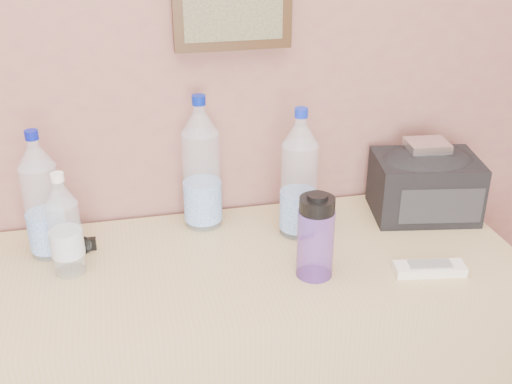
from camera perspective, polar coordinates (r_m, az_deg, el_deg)
dresser at (r=1.86m, az=0.01°, el=-16.54°), size 1.31×0.54×0.82m
pet_large_a at (r=1.64m, az=-18.46°, el=-0.79°), size 0.09×0.09×0.33m
pet_large_b at (r=1.70m, az=-4.86°, el=1.98°), size 0.10×0.10×0.36m
pet_large_c at (r=1.65m, az=3.85°, el=1.07°), size 0.09×0.09×0.35m
pet_small at (r=1.56m, az=-16.61°, el=-3.24°), size 0.07×0.07×0.26m
nalgene_bottle at (r=1.50m, az=5.33°, el=-3.92°), size 0.09×0.09×0.21m
sunglasses at (r=1.69m, az=-16.13°, el=-4.62°), size 0.13×0.05×0.03m
ac_remote at (r=1.60m, az=15.17°, el=-6.60°), size 0.17×0.08×0.02m
toiletry_bag at (r=1.83m, az=14.79°, el=0.82°), size 0.31×0.25×0.19m
foil_packet at (r=1.80m, az=14.98°, el=4.02°), size 0.12×0.10×0.02m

